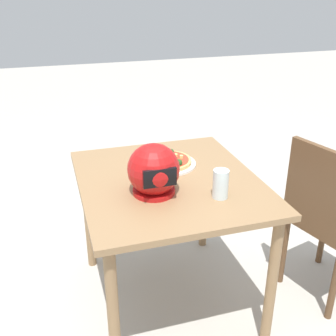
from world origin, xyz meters
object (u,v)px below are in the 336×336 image
Objects in this scene: pizza at (168,161)px; motorcycle_helmet at (154,171)px; dining_table at (169,197)px; drinking_glass at (221,184)px; chair_side at (326,215)px.

pizza is 0.33m from motorcycle_helmet.
pizza is (-0.04, -0.16, 0.12)m from dining_table.
pizza is at bearing -105.45° from dining_table.
drinking_glass reaches higher than dining_table.
chair_side reaches higher than pizza.
chair_side is at bearing 174.78° from motorcycle_helmet.
drinking_glass is at bearing 155.35° from motorcycle_helmet.
motorcycle_helmet is (0.15, 0.28, 0.09)m from pizza.
chair_side is at bearing 165.90° from dining_table.
drinking_glass is 0.15× the size of chair_side.
pizza is at bearing -25.71° from chair_side.
motorcycle_helmet reaches higher than chair_side.
dining_table is 4.13× the size of motorcycle_helmet.
chair_side reaches higher than drinking_glass.
motorcycle_helmet is 0.96m from chair_side.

